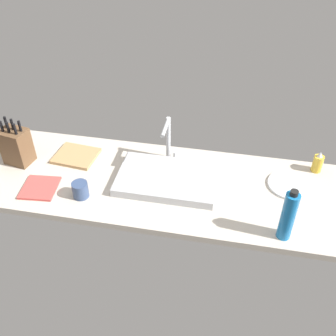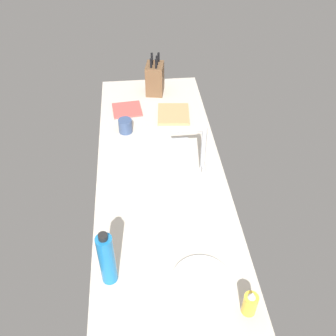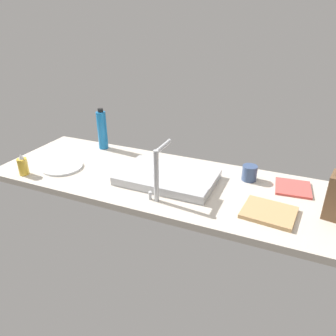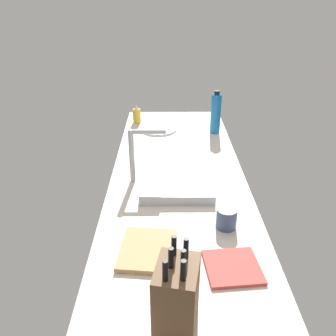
{
  "view_description": "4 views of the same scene",
  "coord_description": "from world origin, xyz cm",
  "px_view_note": "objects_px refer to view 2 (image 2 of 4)",
  "views": [
    {
      "loc": [
        31.23,
        -149.55,
        136.6
      ],
      "look_at": [
        1.72,
        1.99,
        12.09
      ],
      "focal_mm": 42.57,
      "sensor_mm": 36.0,
      "label": 1
    },
    {
      "loc": [
        142.6,
        -10.3,
        133.31
      ],
      "look_at": [
        5.22,
        3.16,
        11.44
      ],
      "focal_mm": 40.74,
      "sensor_mm": 36.0,
      "label": 2
    },
    {
      "loc": [
        -57.39,
        136.48,
        82.04
      ],
      "look_at": [
        1.58,
        -0.01,
        10.49
      ],
      "focal_mm": 33.81,
      "sensor_mm": 36.0,
      "label": 3
    },
    {
      "loc": [
        -146.38,
        5.57,
        86.22
      ],
      "look_at": [
        -3.44,
        4.86,
        10.94
      ],
      "focal_mm": 37.57,
      "sensor_mm": 36.0,
      "label": 4
    }
  ],
  "objects_px": {
    "sink_basin": "(163,172)",
    "water_bottle": "(107,259)",
    "knife_block": "(155,78)",
    "cutting_board": "(173,114)",
    "faucet": "(199,145)",
    "soap_bottle": "(250,303)",
    "coffee_mug": "(125,126)",
    "dish_towel": "(127,110)",
    "dinner_plate": "(201,280)"
  },
  "relations": [
    {
      "from": "faucet",
      "to": "dinner_plate",
      "type": "distance_m",
      "value": 0.67
    },
    {
      "from": "knife_block",
      "to": "water_bottle",
      "type": "bearing_deg",
      "value": -0.37
    },
    {
      "from": "faucet",
      "to": "water_bottle",
      "type": "distance_m",
      "value": 0.74
    },
    {
      "from": "knife_block",
      "to": "water_bottle",
      "type": "xyz_separation_m",
      "value": [
        1.39,
        -0.28,
        0.02
      ]
    },
    {
      "from": "dish_towel",
      "to": "coffee_mug",
      "type": "bearing_deg",
      "value": -2.83
    },
    {
      "from": "knife_block",
      "to": "dish_towel",
      "type": "height_order",
      "value": "knife_block"
    },
    {
      "from": "coffee_mug",
      "to": "knife_block",
      "type": "bearing_deg",
      "value": 154.68
    },
    {
      "from": "knife_block",
      "to": "water_bottle",
      "type": "height_order",
      "value": "water_bottle"
    },
    {
      "from": "dinner_plate",
      "to": "knife_block",
      "type": "bearing_deg",
      "value": -177.04
    },
    {
      "from": "faucet",
      "to": "coffee_mug",
      "type": "xyz_separation_m",
      "value": [
        -0.36,
        -0.36,
        -0.12
      ]
    },
    {
      "from": "coffee_mug",
      "to": "cutting_board",
      "type": "bearing_deg",
      "value": 115.65
    },
    {
      "from": "knife_block",
      "to": "cutting_board",
      "type": "distance_m",
      "value": 0.31
    },
    {
      "from": "sink_basin",
      "to": "knife_block",
      "type": "relative_size",
      "value": 1.94
    },
    {
      "from": "knife_block",
      "to": "coffee_mug",
      "type": "distance_m",
      "value": 0.47
    },
    {
      "from": "sink_basin",
      "to": "faucet",
      "type": "distance_m",
      "value": 0.23
    },
    {
      "from": "soap_bottle",
      "to": "coffee_mug",
      "type": "bearing_deg",
      "value": -159.71
    },
    {
      "from": "sink_basin",
      "to": "coffee_mug",
      "type": "distance_m",
      "value": 0.43
    },
    {
      "from": "dish_towel",
      "to": "dinner_plate",
      "type": "bearing_deg",
      "value": 12.1
    },
    {
      "from": "dinner_plate",
      "to": "coffee_mug",
      "type": "relative_size",
      "value": 2.79
    },
    {
      "from": "cutting_board",
      "to": "coffee_mug",
      "type": "distance_m",
      "value": 0.33
    },
    {
      "from": "water_bottle",
      "to": "sink_basin",
      "type": "bearing_deg",
      "value": 155.8
    },
    {
      "from": "dinner_plate",
      "to": "dish_towel",
      "type": "xyz_separation_m",
      "value": [
        -1.23,
        -0.26,
        0.0
      ]
    },
    {
      "from": "faucet",
      "to": "dish_towel",
      "type": "distance_m",
      "value": 0.7
    },
    {
      "from": "cutting_board",
      "to": "water_bottle",
      "type": "height_order",
      "value": "water_bottle"
    },
    {
      "from": "soap_bottle",
      "to": "coffee_mug",
      "type": "relative_size",
      "value": 1.48
    },
    {
      "from": "cutting_board",
      "to": "coffee_mug",
      "type": "relative_size",
      "value": 2.72
    },
    {
      "from": "knife_block",
      "to": "water_bottle",
      "type": "relative_size",
      "value": 0.97
    },
    {
      "from": "water_bottle",
      "to": "dish_towel",
      "type": "bearing_deg",
      "value": 175.86
    },
    {
      "from": "dish_towel",
      "to": "cutting_board",
      "type": "bearing_deg",
      "value": 73.65
    },
    {
      "from": "cutting_board",
      "to": "coffee_mug",
      "type": "bearing_deg",
      "value": -64.35
    },
    {
      "from": "knife_block",
      "to": "sink_basin",
      "type": "bearing_deg",
      "value": 9.48
    },
    {
      "from": "sink_basin",
      "to": "water_bottle",
      "type": "height_order",
      "value": "water_bottle"
    },
    {
      "from": "dinner_plate",
      "to": "cutting_board",
      "type": "bearing_deg",
      "value": 179.16
    },
    {
      "from": "water_bottle",
      "to": "cutting_board",
      "type": "bearing_deg",
      "value": 161.59
    },
    {
      "from": "dish_towel",
      "to": "coffee_mug",
      "type": "relative_size",
      "value": 2.15
    },
    {
      "from": "water_bottle",
      "to": "dinner_plate",
      "type": "distance_m",
      "value": 0.37
    },
    {
      "from": "soap_bottle",
      "to": "dinner_plate",
      "type": "distance_m",
      "value": 0.21
    },
    {
      "from": "faucet",
      "to": "cutting_board",
      "type": "xyz_separation_m",
      "value": [
        -0.5,
        -0.07,
        -0.15
      ]
    },
    {
      "from": "cutting_board",
      "to": "dinner_plate",
      "type": "bearing_deg",
      "value": -0.84
    },
    {
      "from": "knife_block",
      "to": "dish_towel",
      "type": "xyz_separation_m",
      "value": [
        0.2,
        -0.19,
        -0.1
      ]
    },
    {
      "from": "knife_block",
      "to": "soap_bottle",
      "type": "relative_size",
      "value": 2.13
    },
    {
      "from": "sink_basin",
      "to": "cutting_board",
      "type": "height_order",
      "value": "sink_basin"
    },
    {
      "from": "dish_towel",
      "to": "knife_block",
      "type": "bearing_deg",
      "value": 136.8
    },
    {
      "from": "soap_bottle",
      "to": "water_bottle",
      "type": "bearing_deg",
      "value": -110.24
    },
    {
      "from": "knife_block",
      "to": "coffee_mug",
      "type": "bearing_deg",
      "value": -14.45
    },
    {
      "from": "faucet",
      "to": "soap_bottle",
      "type": "distance_m",
      "value": 0.79
    },
    {
      "from": "cutting_board",
      "to": "water_bottle",
      "type": "distance_m",
      "value": 1.17
    },
    {
      "from": "dinner_plate",
      "to": "coffee_mug",
      "type": "distance_m",
      "value": 1.05
    },
    {
      "from": "knife_block",
      "to": "soap_bottle",
      "type": "bearing_deg",
      "value": 18.93
    },
    {
      "from": "faucet",
      "to": "knife_block",
      "type": "distance_m",
      "value": 0.8
    }
  ]
}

